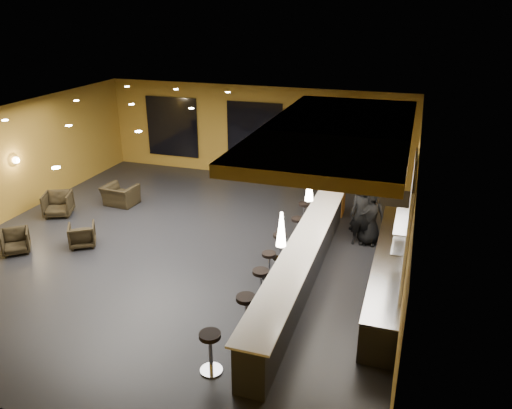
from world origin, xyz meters
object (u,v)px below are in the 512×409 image
(pendant_1, at_px, (310,186))
(armchair_b, at_px, (82,235))
(column, at_px, (337,162))
(bar_counter, at_px, (302,266))
(staff_a, at_px, (362,215))
(staff_c, at_px, (370,215))
(bar_stool_4, at_px, (280,243))
(armchair_a, at_px, (16,241))
(prep_counter, at_px, (389,271))
(staff_b, at_px, (365,204))
(bar_stool_1, at_px, (246,309))
(armchair_d, at_px, (120,195))
(armchair_c, at_px, (58,204))
(bar_stool_6, at_px, (304,211))
(pendant_0, at_px, (281,229))
(bar_stool_0, at_px, (210,347))
(bar_stool_3, at_px, (269,262))
(pendant_2, at_px, (329,157))
(bar_stool_2, at_px, (261,281))
(bar_stool_5, at_px, (297,227))

(pendant_1, distance_m, armchair_b, 6.65)
(column, bearing_deg, bar_counter, -90.00)
(pendant_1, xyz_separation_m, staff_a, (1.07, 2.13, -1.46))
(staff_c, height_order, bar_stool_4, staff_c)
(armchair_a, distance_m, bar_stool_4, 7.19)
(prep_counter, relative_size, armchair_b, 8.42)
(staff_b, xyz_separation_m, armchair_b, (-7.38, -3.37, -0.55))
(pendant_1, height_order, staff_a, pendant_1)
(bar_stool_1, bearing_deg, pendant_1, 76.55)
(staff_c, height_order, armchair_d, staff_c)
(staff_a, distance_m, bar_stool_4, 2.52)
(armchair_c, height_order, bar_stool_6, armchair_c)
(armchair_b, height_order, bar_stool_6, bar_stool_6)
(pendant_0, distance_m, armchair_c, 9.37)
(column, bearing_deg, armchair_c, -160.98)
(column, height_order, armchair_a, column)
(bar_stool_0, xyz_separation_m, bar_stool_3, (0.05, 3.53, -0.08))
(staff_c, bearing_deg, prep_counter, -70.19)
(armchair_c, bearing_deg, bar_stool_3, -37.11)
(armchair_c, bearing_deg, bar_counter, -35.74)
(armchair_a, xyz_separation_m, bar_stool_6, (7.09, 4.14, 0.16))
(armchair_a, bearing_deg, bar_stool_6, -9.54)
(bar_stool_0, bearing_deg, bar_stool_6, 88.61)
(pendant_2, distance_m, bar_stool_2, 4.46)
(prep_counter, xyz_separation_m, staff_c, (-0.72, 2.25, 0.43))
(armchair_c, xyz_separation_m, bar_stool_1, (7.73, -3.93, 0.16))
(pendant_0, distance_m, bar_stool_2, 2.22)
(column, distance_m, armchair_b, 7.88)
(prep_counter, xyz_separation_m, bar_stool_0, (-2.88, -4.05, 0.11))
(staff_a, bearing_deg, armchair_a, -158.48)
(staff_c, xyz_separation_m, bar_stool_1, (-1.93, -4.97, -0.32))
(prep_counter, height_order, staff_b, staff_b)
(bar_stool_2, bearing_deg, staff_a, 63.71)
(pendant_2, relative_size, staff_c, 0.41)
(bar_stool_6, bearing_deg, pendant_1, -76.02)
(pendant_2, height_order, bar_stool_3, pendant_2)
(armchair_d, relative_size, bar_stool_0, 1.25)
(pendant_1, bearing_deg, bar_stool_4, 147.45)
(bar_stool_4, xyz_separation_m, bar_stool_6, (0.13, 2.32, 0.01))
(staff_b, relative_size, bar_stool_4, 2.38)
(staff_b, bearing_deg, armchair_c, -165.80)
(bar_stool_6, bearing_deg, bar_stool_1, -89.38)
(bar_counter, xyz_separation_m, bar_stool_1, (-0.65, -2.22, 0.05))
(bar_stool_5, distance_m, bar_stool_6, 1.13)
(prep_counter, relative_size, bar_stool_1, 7.00)
(bar_stool_5, bearing_deg, staff_c, 15.13)
(bar_stool_1, xyz_separation_m, bar_stool_3, (-0.17, 2.20, -0.09))
(bar_stool_3, distance_m, bar_stool_4, 1.06)
(pendant_0, relative_size, staff_b, 0.40)
(pendant_1, bearing_deg, bar_stool_0, -102.24)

